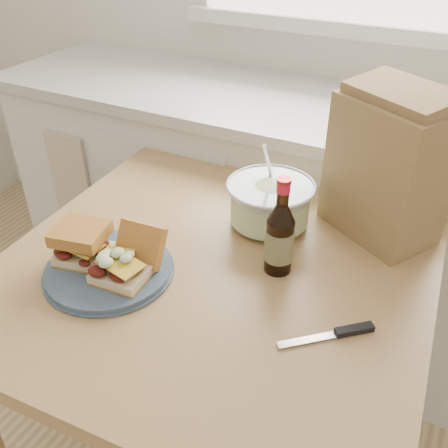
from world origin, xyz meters
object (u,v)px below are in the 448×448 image
at_px(coleslaw_bowl, 270,205).
at_px(beer_bottle, 280,237).
at_px(dining_table, 217,299).
at_px(plate, 109,270).
at_px(paper_bag, 387,170).

height_order(coleslaw_bowl, beer_bottle, beer_bottle).
height_order(dining_table, plate, plate).
relative_size(coleslaw_bowl, beer_bottle, 0.96).
relative_size(dining_table, beer_bottle, 4.35).
relative_size(plate, coleslaw_bowl, 1.26).
relative_size(dining_table, coleslaw_bowl, 4.53).
height_order(plate, beer_bottle, beer_bottle).
xyz_separation_m(dining_table, beer_bottle, (0.14, 0.04, 0.21)).
bearing_deg(dining_table, coleslaw_bowl, 74.04).
relative_size(dining_table, plate, 3.59).
xyz_separation_m(coleslaw_bowl, beer_bottle, (0.09, -0.16, 0.03)).
relative_size(coleslaw_bowl, paper_bag, 0.66).
xyz_separation_m(beer_bottle, paper_bag, (0.16, 0.26, 0.08)).
bearing_deg(plate, paper_bag, 42.45).
distance_m(plate, beer_bottle, 0.39).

